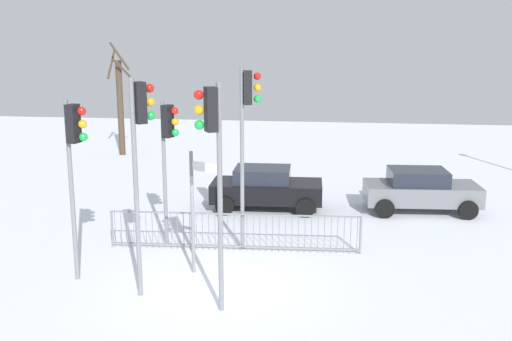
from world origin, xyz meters
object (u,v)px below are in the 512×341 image
object	(u,v)px
traffic_light_foreground_right	(140,139)
car_black_mid	(266,187)
traffic_light_rear_left	(74,150)
traffic_light_foreground_left	(168,141)
traffic_light_mid_right	(213,147)
direction_sign_post	(194,206)
bare_tree_left	(120,104)
traffic_light_mid_left	(247,118)
car_grey_trailing	(420,190)

from	to	relation	value
traffic_light_foreground_right	car_black_mid	world-z (taller)	traffic_light_foreground_right
traffic_light_rear_left	traffic_light_foreground_right	xyz separation A→B (m)	(1.81, -0.59, 0.40)
traffic_light_foreground_left	car_black_mid	xyz separation A→B (m)	(2.25, 4.04, -2.25)
traffic_light_mid_right	traffic_light_foreground_left	world-z (taller)	traffic_light_mid_right
direction_sign_post	car_black_mid	size ratio (longest dim) A/B	0.80
traffic_light_rear_left	bare_tree_left	xyz separation A→B (m)	(-4.88, 15.83, -0.59)
traffic_light_mid_left	traffic_light_rear_left	bearing A→B (deg)	-60.91
car_grey_trailing	car_black_mid	bearing A→B (deg)	-179.70
traffic_light_mid_left	car_black_mid	distance (m)	5.05
traffic_light_rear_left	car_black_mid	bearing A→B (deg)	160.59
direction_sign_post	car_grey_trailing	world-z (taller)	direction_sign_post
traffic_light_mid_right	car_black_mid	world-z (taller)	traffic_light_mid_right
traffic_light_rear_left	bare_tree_left	distance (m)	16.58
traffic_light_rear_left	direction_sign_post	world-z (taller)	traffic_light_rear_left
traffic_light_foreground_left	bare_tree_left	world-z (taller)	bare_tree_left
traffic_light_rear_left	car_grey_trailing	bearing A→B (deg)	137.92
traffic_light_rear_left	traffic_light_foreground_right	distance (m)	1.94
direction_sign_post	car_black_mid	xyz separation A→B (m)	(1.04, 6.03, -0.98)
traffic_light_mid_left	traffic_light_foreground_right	size ratio (longest dim) A/B	1.02
direction_sign_post	bare_tree_left	bearing A→B (deg)	137.89
car_grey_trailing	car_black_mid	distance (m)	5.29
traffic_light_foreground_right	car_black_mid	xyz separation A→B (m)	(1.88, 7.42, -2.86)
traffic_light_rear_left	direction_sign_post	distance (m)	3.14
traffic_light_foreground_right	direction_sign_post	xyz separation A→B (m)	(0.84, 1.40, -1.89)
car_black_mid	bare_tree_left	bearing A→B (deg)	131.09
traffic_light_foreground_left	bare_tree_left	distance (m)	14.49
traffic_light_mid_left	traffic_light_foreground_left	world-z (taller)	traffic_light_mid_left
car_grey_trailing	direction_sign_post	bearing A→B (deg)	-138.66
traffic_light_mid_left	bare_tree_left	distance (m)	15.68
traffic_light_foreground_left	car_grey_trailing	world-z (taller)	traffic_light_foreground_left
traffic_light_rear_left	traffic_light_mid_right	size ratio (longest dim) A/B	0.89
traffic_light_rear_left	car_black_mid	world-z (taller)	traffic_light_rear_left
traffic_light_rear_left	traffic_light_foreground_left	distance (m)	3.15
traffic_light_foreground_right	direction_sign_post	bearing A→B (deg)	106.94
traffic_light_foreground_right	bare_tree_left	bearing A→B (deg)	159.96
traffic_light_mid_left	traffic_light_foreground_left	size ratio (longest dim) A/B	1.23
car_black_mid	bare_tree_left	size ratio (longest dim) A/B	0.68
traffic_light_foreground_left	bare_tree_left	size ratio (longest dim) A/B	0.72
direction_sign_post	car_black_mid	distance (m)	6.19
traffic_light_foreground_right	bare_tree_left	xyz separation A→B (m)	(-6.68, 16.42, -1.00)
traffic_light_mid_left	direction_sign_post	distance (m)	2.92
traffic_light_mid_left	direction_sign_post	size ratio (longest dim) A/B	1.63
traffic_light_foreground_left	direction_sign_post	size ratio (longest dim) A/B	1.32
traffic_light_rear_left	car_grey_trailing	size ratio (longest dim) A/B	1.12
traffic_light_rear_left	car_grey_trailing	xyz separation A→B (m)	(8.96, 7.25, -2.46)
traffic_light_mid_left	traffic_light_foreground_left	distance (m)	2.34
bare_tree_left	traffic_light_mid_right	bearing A→B (deg)	-63.67
traffic_light_mid_right	car_grey_trailing	xyz separation A→B (m)	(5.39, 8.49, -2.83)
traffic_light_foreground_right	car_black_mid	distance (m)	8.17
direction_sign_post	car_black_mid	world-z (taller)	direction_sign_post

